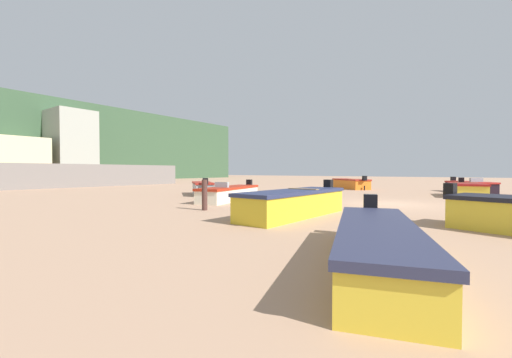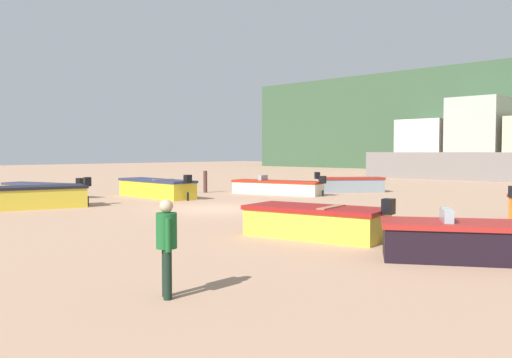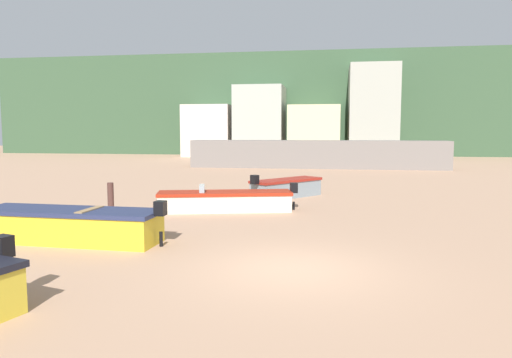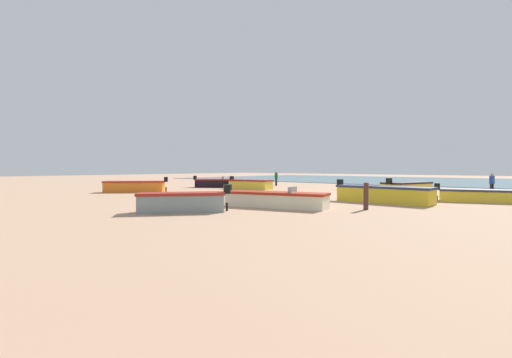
{
  "view_description": "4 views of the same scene",
  "coord_description": "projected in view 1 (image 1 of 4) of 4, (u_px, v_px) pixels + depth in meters",
  "views": [
    {
      "loc": [
        -16.39,
        -3.82,
        1.63
      ],
      "look_at": [
        1.45,
        9.25,
        1.07
      ],
      "focal_mm": 22.03,
      "sensor_mm": 36.0,
      "label": 1
    },
    {
      "loc": [
        16.84,
        -14.69,
        2.39
      ],
      "look_at": [
        0.7,
        1.82,
        1.21
      ],
      "focal_mm": 37.71,
      "sensor_mm": 36.0,
      "label": 2
    },
    {
      "loc": [
        0.88,
        -10.69,
        3.19
      ],
      "look_at": [
        -2.36,
        9.64,
        1.08
      ],
      "focal_mm": 33.42,
      "sensor_mm": 36.0,
      "label": 3
    },
    {
      "loc": [
        -14.12,
        21.7,
        1.99
      ],
      "look_at": [
        3.28,
        1.43,
        1.13
      ],
      "focal_mm": 25.01,
      "sensor_mm": 36.0,
      "label": 4
    }
  ],
  "objects": [
    {
      "name": "boat_yellow_4",
      "position": [
        377.0,
        245.0,
        5.33
      ],
      "size": [
        5.14,
        2.73,
        1.06
      ],
      "rotation": [
        0.0,
        0.0,
        1.9
      ],
      "color": "yellow",
      "rests_on": "ground"
    },
    {
      "name": "harbor_pier",
      "position": [
        86.0,
        175.0,
        32.88
      ],
      "size": [
        21.51,
        2.4,
        2.34
      ],
      "primitive_type": "cube",
      "color": "slate",
      "rests_on": "ground"
    },
    {
      "name": "townhouse_centre_left",
      "position": [
        17.0,
        161.0,
        42.44
      ],
      "size": [
        6.01,
        6.86,
        6.12
      ],
      "primitive_type": "cube",
      "color": "#C8BF8F",
      "rests_on": "ground"
    },
    {
      "name": "boat_grey_3",
      "position": [
        202.0,
        188.0,
        21.47
      ],
      "size": [
        3.34,
        3.73,
        1.2
      ],
      "rotation": [
        0.0,
        0.0,
        5.6
      ],
      "color": "gray",
      "rests_on": "ground"
    },
    {
      "name": "ground_plane",
      "position": [
        389.0,
        204.0,
        15.52
      ],
      "size": [
        160.0,
        160.0,
        0.0
      ],
      "primitive_type": "plane",
      "color": "tan"
    },
    {
      "name": "boat_yellow_2",
      "position": [
        294.0,
        203.0,
        11.28
      ],
      "size": [
        5.6,
        1.68,
        1.27
      ],
      "rotation": [
        0.0,
        0.0,
        1.53
      ],
      "color": "gold",
      "rests_on": "ground"
    },
    {
      "name": "mooring_post_near_water",
      "position": [
        205.0,
        195.0,
        13.05
      ],
      "size": [
        0.23,
        0.23,
        1.28
      ],
      "primitive_type": "cylinder",
      "color": "#482C26",
      "rests_on": "ground"
    },
    {
      "name": "boat_cream_5",
      "position": [
        230.0,
        193.0,
        17.35
      ],
      "size": [
        5.57,
        2.59,
        1.09
      ],
      "rotation": [
        0.0,
        0.0,
        1.82
      ],
      "color": "beige",
      "rests_on": "ground"
    },
    {
      "name": "boat_yellow_0",
      "position": [
        467.0,
        190.0,
        19.97
      ],
      "size": [
        4.3,
        2.43,
        1.18
      ],
      "rotation": [
        0.0,
        0.0,
        1.77
      ],
      "color": "gold",
      "rests_on": "ground"
    },
    {
      "name": "boat_orange_7",
      "position": [
        351.0,
        184.0,
        28.95
      ],
      "size": [
        4.36,
        4.47,
        1.23
      ],
      "rotation": [
        0.0,
        0.0,
        5.52
      ],
      "color": "orange",
      "rests_on": "ground"
    },
    {
      "name": "boat_black_6",
      "position": [
        470.0,
        187.0,
        23.65
      ],
      "size": [
        4.4,
        3.58,
        1.17
      ],
      "rotation": [
        0.0,
        0.0,
        2.14
      ],
      "color": "black",
      "rests_on": "ground"
    },
    {
      "name": "townhouse_right",
      "position": [
        71.0,
        147.0,
        47.7
      ],
      "size": [
        5.54,
        6.37,
        10.73
      ],
      "primitive_type": "cube",
      "color": "#98998D",
      "rests_on": "ground"
    }
  ]
}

